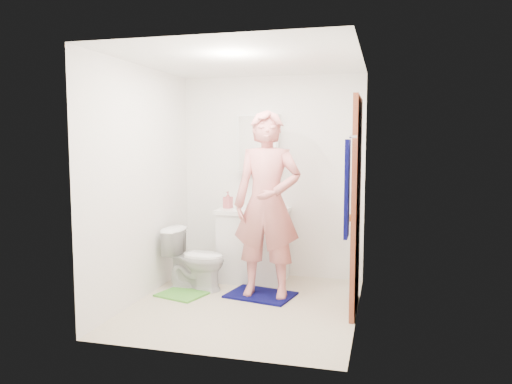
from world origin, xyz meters
TOP-DOWN VIEW (x-y plane):
  - floor at (0.00, 0.00)m, footprint 2.20×2.40m
  - ceiling at (0.00, 0.00)m, footprint 2.20×2.40m
  - wall_back at (0.00, 1.21)m, footprint 2.20×0.02m
  - wall_front at (0.00, -1.21)m, footprint 2.20×0.02m
  - wall_left at (-1.11, 0.00)m, footprint 0.02×2.40m
  - wall_right at (1.11, 0.00)m, footprint 0.02×2.40m
  - vanity_cabinet at (-0.15, 0.91)m, footprint 0.75×0.55m
  - countertop at (-0.15, 0.91)m, footprint 0.79×0.59m
  - sink_basin at (-0.15, 0.91)m, footprint 0.40×0.40m
  - faucet at (-0.15, 1.09)m, footprint 0.03×0.03m
  - medicine_cabinet at (-0.15, 1.14)m, footprint 0.50×0.12m
  - mirror_panel at (-0.15, 1.08)m, footprint 0.46×0.01m
  - door at (1.07, 0.15)m, footprint 0.05×0.80m
  - door_knob at (1.03, -0.17)m, footprint 0.07×0.07m
  - towel at (1.03, -0.57)m, footprint 0.03×0.24m
  - towel_hook at (1.07, -0.57)m, footprint 0.06×0.02m
  - toilet at (-0.68, 0.40)m, footprint 0.69×0.41m
  - bath_mat at (0.08, 0.33)m, footprint 0.76×0.61m
  - green_rug at (-0.74, 0.14)m, footprint 0.55×0.51m
  - soap_dispenser at (-0.45, 0.87)m, footprint 0.10×0.11m
  - toothbrush_cup at (-0.03, 1.02)m, footprint 0.13×0.13m
  - man at (0.15, 0.32)m, footprint 0.71×0.47m

SIDE VIEW (x-z plane):
  - floor at x=0.00m, z-range -0.02..0.00m
  - green_rug at x=-0.74m, z-range 0.00..0.02m
  - bath_mat at x=0.08m, z-range 0.00..0.02m
  - toilet at x=-0.68m, z-range 0.00..0.68m
  - vanity_cabinet at x=-0.15m, z-range 0.00..0.80m
  - countertop at x=-0.15m, z-range 0.80..0.85m
  - sink_basin at x=-0.15m, z-range 0.83..0.86m
  - toothbrush_cup at x=-0.03m, z-range 0.85..0.94m
  - faucet at x=-0.15m, z-range 0.85..0.97m
  - soap_dispenser at x=-0.45m, z-range 0.85..1.05m
  - door_knob at x=1.03m, z-range 0.91..0.98m
  - man at x=0.15m, z-range 0.02..1.95m
  - door at x=1.07m, z-range 0.00..2.05m
  - wall_back at x=0.00m, z-range 0.00..2.40m
  - wall_front at x=0.00m, z-range 0.00..2.40m
  - wall_left at x=-1.11m, z-range 0.00..2.40m
  - wall_right at x=1.11m, z-range 0.00..2.40m
  - towel at x=1.03m, z-range 0.85..1.65m
  - medicine_cabinet at x=-0.15m, z-range 1.25..1.95m
  - mirror_panel at x=-0.15m, z-range 1.27..1.93m
  - towel_hook at x=1.07m, z-range 1.66..1.68m
  - ceiling at x=0.00m, z-range 2.40..2.42m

